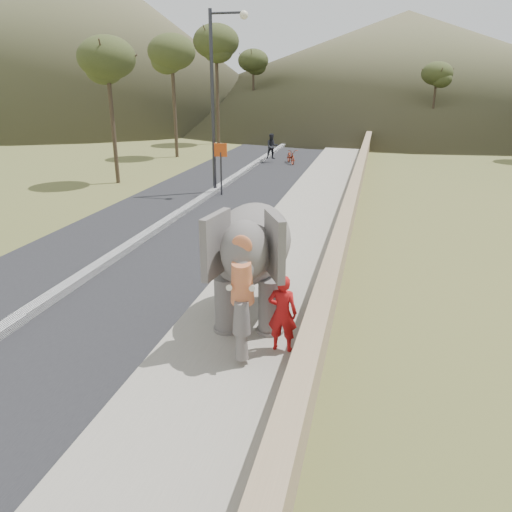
# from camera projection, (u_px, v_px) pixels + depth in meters

# --- Properties ---
(ground) EXTENTS (160.00, 160.00, 0.00)m
(ground) POSITION_uv_depth(u_px,v_px,m) (230.00, 359.00, 9.71)
(ground) COLOR olive
(ground) RESTS_ON ground
(road) EXTENTS (7.00, 120.00, 0.03)m
(road) POSITION_uv_depth(u_px,v_px,m) (181.00, 215.00, 19.97)
(road) COLOR black
(road) RESTS_ON ground
(median) EXTENTS (0.35, 120.00, 0.22)m
(median) POSITION_uv_depth(u_px,v_px,m) (181.00, 212.00, 19.94)
(median) COLOR black
(median) RESTS_ON ground
(walkway) EXTENTS (3.00, 120.00, 0.15)m
(walkway) POSITION_uv_depth(u_px,v_px,m) (305.00, 221.00, 18.84)
(walkway) COLOR #9E9687
(walkway) RESTS_ON ground
(parapet) EXTENTS (0.30, 120.00, 1.10)m
(parapet) POSITION_uv_depth(u_px,v_px,m) (350.00, 212.00, 18.31)
(parapet) COLOR tan
(parapet) RESTS_ON ground
(lamppost) EXTENTS (1.76, 0.36, 8.00)m
(lamppost) POSITION_uv_depth(u_px,v_px,m) (219.00, 85.00, 22.27)
(lamppost) COLOR #29292D
(lamppost) RESTS_ON ground
(signboard) EXTENTS (0.60, 0.08, 2.40)m
(signboard) POSITION_uv_depth(u_px,v_px,m) (221.00, 160.00, 22.82)
(signboard) COLOR #2D2D33
(signboard) RESTS_ON ground
(hill_left) EXTENTS (60.00, 60.00, 22.00)m
(hill_left) POSITION_uv_depth(u_px,v_px,m) (68.00, 31.00, 64.82)
(hill_left) COLOR brown
(hill_left) RESTS_ON ground
(hill_far) EXTENTS (80.00, 80.00, 14.00)m
(hill_far) POSITION_uv_depth(u_px,v_px,m) (404.00, 65.00, 70.33)
(hill_far) COLOR brown
(hill_far) RESTS_ON ground
(elephant_and_man) EXTENTS (2.42, 3.88, 2.64)m
(elephant_and_man) POSITION_uv_depth(u_px,v_px,m) (252.00, 259.00, 10.81)
(elephant_and_man) COLOR slate
(elephant_and_man) RESTS_ON ground
(motorcyclist) EXTENTS (2.35, 1.84, 1.86)m
(motorcyclist) POSITION_uv_depth(u_px,v_px,m) (283.00, 152.00, 32.00)
(motorcyclist) COLOR maroon
(motorcyclist) RESTS_ON ground
(trees) EXTENTS (47.24, 43.68, 9.53)m
(trees) POSITION_uv_depth(u_px,v_px,m) (354.00, 97.00, 35.36)
(trees) COLOR #473828
(trees) RESTS_ON ground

